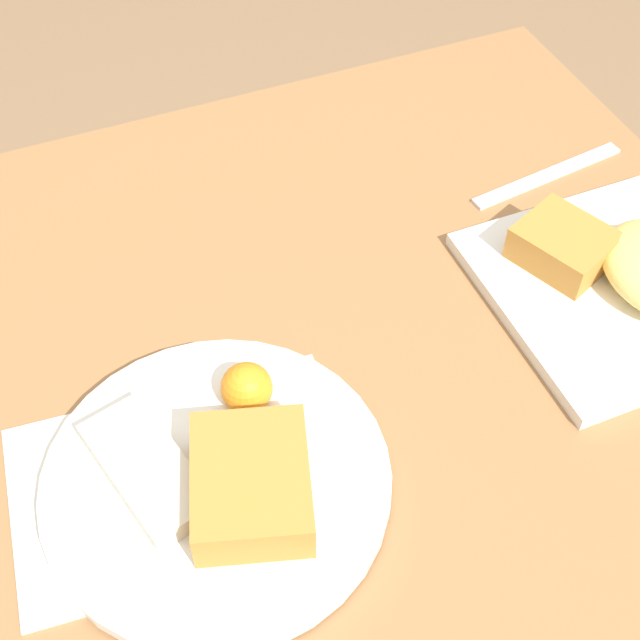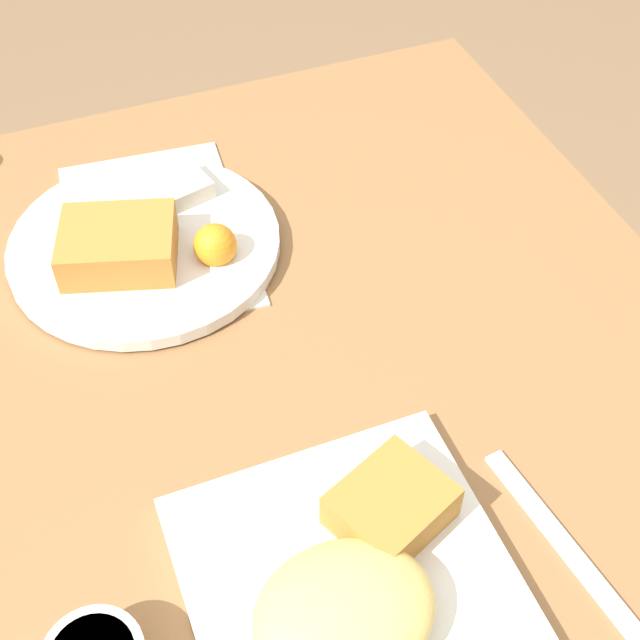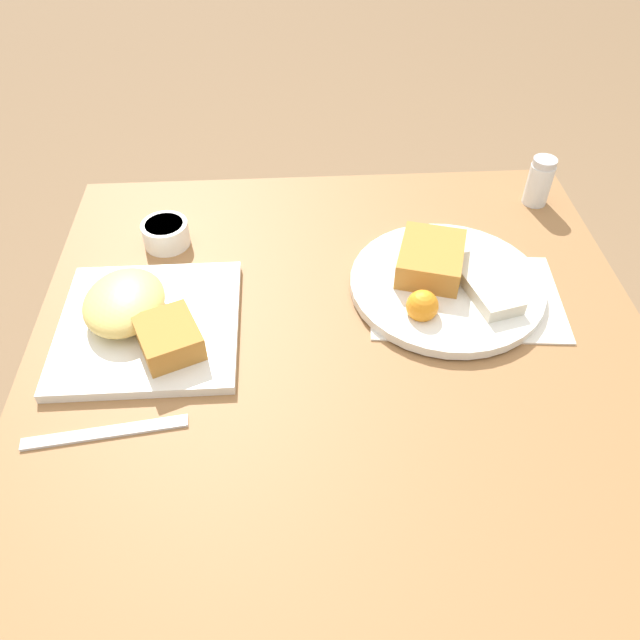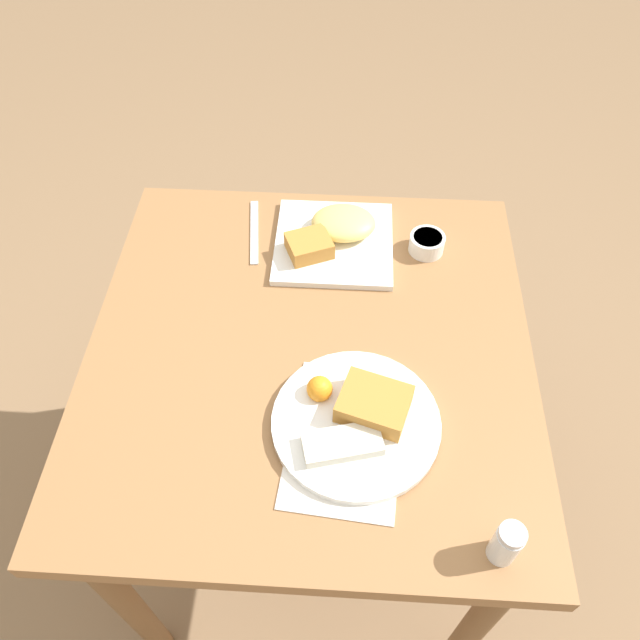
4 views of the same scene
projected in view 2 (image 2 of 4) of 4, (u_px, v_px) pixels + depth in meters
The scene contains 5 objects.
dining_table at pixel (280, 404), 0.92m from camera, with size 0.80×0.84×0.77m.
menu_card at pixel (156, 232), 0.94m from camera, with size 0.20×0.29×0.00m.
plate_square_near at pixel (354, 583), 0.65m from camera, with size 0.24×0.24×0.06m.
plate_oval_far at pixel (143, 241), 0.91m from camera, with size 0.28×0.28×0.05m.
butter_knife at pixel (564, 545), 0.69m from camera, with size 0.04×0.19×0.00m.
Camera 2 is at (-0.16, -0.53, 1.41)m, focal length 50.00 mm.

